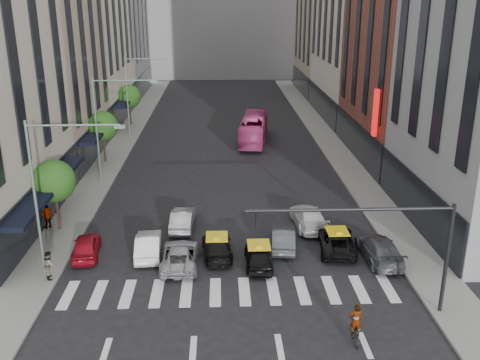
{
  "coord_description": "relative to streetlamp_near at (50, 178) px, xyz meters",
  "views": [
    {
      "loc": [
        -0.64,
        -24.26,
        15.38
      ],
      "look_at": [
        0.64,
        8.73,
        4.0
      ],
      "focal_mm": 40.0,
      "sensor_mm": 36.0,
      "label": 1
    }
  ],
  "objects": [
    {
      "name": "car_red",
      "position": [
        1.0,
        2.13,
        -5.23
      ],
      "size": [
        2.03,
        4.09,
        1.34
      ],
      "primitive_type": "imported",
      "rotation": [
        0.0,
        0.0,
        3.26
      ],
      "color": "maroon",
      "rests_on": "ground"
    },
    {
      "name": "taxi_right",
      "position": [
        16.74,
        2.34,
        -5.25
      ],
      "size": [
        2.68,
        4.91,
        1.31
      ],
      "primitive_type": "imported",
      "rotation": [
        0.0,
        0.0,
        3.03
      ],
      "color": "black",
      "rests_on": "ground"
    },
    {
      "name": "tree_mid",
      "position": [
        -1.76,
        22.0,
        -2.25
      ],
      "size": [
        2.88,
        2.88,
        4.95
      ],
      "color": "black",
      "rests_on": "sidewalk_left"
    },
    {
      "name": "sidewalk_right",
      "position": [
        21.54,
        26.0,
        -5.83
      ],
      "size": [
        3.0,
        96.0,
        0.15
      ],
      "primitive_type": "cube",
      "color": "slate",
      "rests_on": "ground"
    },
    {
      "name": "streetlamp_far",
      "position": [
        0.0,
        32.0,
        0.0
      ],
      "size": [
        5.38,
        0.25,
        9.0
      ],
      "color": "gray",
      "rests_on": "sidewalk_left"
    },
    {
      "name": "car_silver",
      "position": [
        6.91,
        0.68,
        -5.26
      ],
      "size": [
        2.16,
        4.67,
        1.3
      ],
      "primitive_type": "imported",
      "rotation": [
        0.0,
        0.0,
        3.14
      ],
      "color": "#A1A1A6",
      "rests_on": "ground"
    },
    {
      "name": "streetlamp_near",
      "position": [
        0.0,
        0.0,
        0.0
      ],
      "size": [
        5.38,
        0.25,
        9.0
      ],
      "color": "gray",
      "rests_on": "sidewalk_left"
    },
    {
      "name": "building_right_b",
      "position": [
        27.04,
        23.0,
        7.1
      ],
      "size": [
        8.0,
        18.0,
        26.0
      ],
      "primitive_type": "cube",
      "color": "brown",
      "rests_on": "ground"
    },
    {
      "name": "tree_near",
      "position": [
        -1.76,
        6.0,
        -2.25
      ],
      "size": [
        2.88,
        2.88,
        4.95
      ],
      "color": "black",
      "rests_on": "sidewalk_left"
    },
    {
      "name": "sidewalk_left",
      "position": [
        -1.46,
        26.0,
        -5.83
      ],
      "size": [
        3.0,
        96.0,
        0.15
      ],
      "primitive_type": "cube",
      "color": "slate",
      "rests_on": "ground"
    },
    {
      "name": "taxi_center",
      "position": [
        11.63,
        0.44,
        -5.22
      ],
      "size": [
        1.62,
        4.0,
        1.36
      ],
      "primitive_type": "imported",
      "rotation": [
        0.0,
        0.0,
        3.14
      ],
      "color": "black",
      "rests_on": "ground"
    },
    {
      "name": "building_left_b",
      "position": [
        -6.96,
        24.0,
        6.1
      ],
      "size": [
        8.0,
        16.0,
        24.0
      ],
      "primitive_type": "cube",
      "color": "tan",
      "rests_on": "ground"
    },
    {
      "name": "tree_far",
      "position": [
        -1.76,
        38.0,
        -2.25
      ],
      "size": [
        2.88,
        2.88,
        4.95
      ],
      "color": "black",
      "rests_on": "sidewalk_left"
    },
    {
      "name": "car_grey_curb",
      "position": [
        19.09,
        0.96,
        -5.18
      ],
      "size": [
        2.15,
        5.02,
        1.44
      ],
      "primitive_type": "imported",
      "rotation": [
        0.0,
        0.0,
        3.17
      ],
      "color": "#494B52",
      "rests_on": "ground"
    },
    {
      "name": "taxi_left",
      "position": [
        9.13,
        1.87,
        -5.27
      ],
      "size": [
        2.09,
        4.5,
        1.27
      ],
      "primitive_type": "imported",
      "rotation": [
        0.0,
        0.0,
        3.21
      ],
      "color": "black",
      "rests_on": "ground"
    },
    {
      "name": "pedestrian_far",
      "position": [
        -2.56,
        6.2,
        -4.87
      ],
      "size": [
        1.08,
        0.99,
        1.77
      ],
      "primitive_type": "imported",
      "rotation": [
        0.0,
        0.0,
        3.81
      ],
      "color": "gray",
      "rests_on": "sidewalk_left"
    },
    {
      "name": "motorcycle",
      "position": [
        15.64,
        -7.08,
        -5.42
      ],
      "size": [
        0.78,
        1.87,
        0.96
      ],
      "primitive_type": "imported",
      "rotation": [
        0.0,
        0.0,
        3.06
      ],
      "color": "black",
      "rests_on": "ground"
    },
    {
      "name": "car_row2_right",
      "position": [
        15.55,
        6.1,
        -5.17
      ],
      "size": [
        2.32,
        5.13,
        1.46
      ],
      "primitive_type": "imported",
      "rotation": [
        0.0,
        0.0,
        3.2
      ],
      "color": "silver",
      "rests_on": "ground"
    },
    {
      "name": "pedestrian_near",
      "position": [
        -0.36,
        -0.83,
        -4.93
      ],
      "size": [
        0.84,
        0.96,
        1.65
      ],
      "primitive_type": "imported",
      "rotation": [
        0.0,
        0.0,
        1.89
      ],
      "color": "gray",
      "rests_on": "sidewalk_left"
    },
    {
      "name": "ground",
      "position": [
        10.04,
        -4.0,
        -5.9
      ],
      "size": [
        160.0,
        160.0,
        0.0
      ],
      "primitive_type": "plane",
      "color": "black",
      "rests_on": "ground"
    },
    {
      "name": "bus",
      "position": [
        13.17,
        29.37,
        -4.42
      ],
      "size": [
        3.9,
        10.92,
        2.98
      ],
      "primitive_type": "imported",
      "rotation": [
        0.0,
        0.0,
        3.01
      ],
      "color": "#C43980",
      "rests_on": "ground"
    },
    {
      "name": "streetlamp_mid",
      "position": [
        0.0,
        16.0,
        0.0
      ],
      "size": [
        5.38,
        0.25,
        9.0
      ],
      "color": "gray",
      "rests_on": "sidewalk_left"
    },
    {
      "name": "liberty_sign",
      "position": [
        22.64,
        16.0,
        0.1
      ],
      "size": [
        0.3,
        0.7,
        4.0
      ],
      "color": "red",
      "rests_on": "ground"
    },
    {
      "name": "building_right_d",
      "position": [
        27.04,
        61.0,
        8.1
      ],
      "size": [
        8.0,
        18.0,
        28.0
      ],
      "primitive_type": "cube",
      "color": "tan",
      "rests_on": "ground"
    },
    {
      "name": "traffic_signal",
      "position": [
        17.74,
        -5.0,
        -1.43
      ],
      "size": [
        10.1,
        0.2,
        6.0
      ],
      "color": "black",
      "rests_on": "ground"
    },
    {
      "name": "rider",
      "position": [
        15.64,
        -7.08,
        -4.11
      ],
      "size": [
        0.64,
        0.45,
        1.66
      ],
      "primitive_type": "imported",
      "rotation": [
        0.0,
        0.0,
        3.06
      ],
      "color": "gray",
      "rests_on": "motorcycle"
    },
    {
      "name": "car_white_front",
      "position": [
        4.84,
        2.1,
        -5.2
      ],
      "size": [
        1.8,
        4.37,
        1.41
      ],
      "primitive_type": "imported",
      "rotation": [
        0.0,
        0.0,
        3.22
      ],
      "color": "white",
      "rests_on": "ground"
    },
    {
      "name": "car_grey_mid",
      "position": [
        13.41,
        2.88,
        -5.22
      ],
      "size": [
        1.88,
        4.28,
        1.37
      ],
      "primitive_type": "imported",
      "rotation": [
        0.0,
        0.0,
        3.04
      ],
      "color": "#3E4246",
      "rests_on": "ground"
    },
    {
      "name": "car_row2_left",
      "position": [
        6.72,
        6.12,
        -5.21
      ],
      "size": [
        1.6,
        4.25,
        1.39
      ],
      "primitive_type": "imported",
      "rotation": [
        0.0,
        0.0,
        3.11
      ],
      "color": "#AEAEB4",
      "rests_on": "ground"
    }
  ]
}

